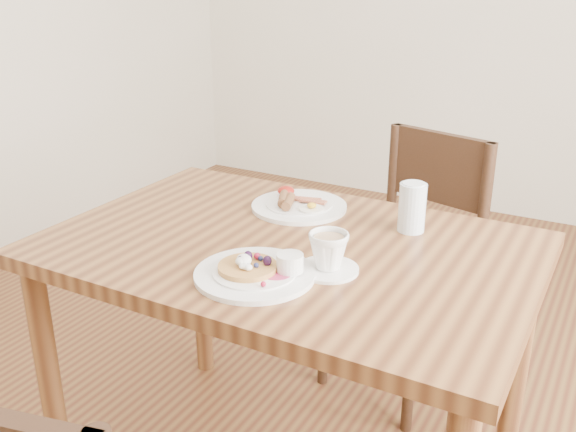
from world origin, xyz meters
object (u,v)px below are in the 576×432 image
object	(u,v)px
chair_far	(411,252)
teacup_saucer	(328,254)
breakfast_plate	(298,205)
pancake_plate	(257,271)
dining_table	(288,277)
water_glass	(412,208)

from	to	relation	value
chair_far	teacup_saucer	world-z (taller)	chair_far
chair_far	breakfast_plate	size ratio (longest dim) A/B	3.26
pancake_plate	teacup_saucer	world-z (taller)	teacup_saucer
dining_table	water_glass	bearing A→B (deg)	42.11
breakfast_plate	water_glass	xyz separation A→B (m)	(0.34, -0.00, 0.05)
breakfast_plate	chair_far	bearing A→B (deg)	63.01
dining_table	chair_far	xyz separation A→B (m)	(0.12, 0.64, -0.16)
pancake_plate	breakfast_plate	xyz separation A→B (m)	(-0.12, 0.42, -0.00)
breakfast_plate	teacup_saucer	distance (m)	0.41
dining_table	breakfast_plate	size ratio (longest dim) A/B	4.44
water_glass	dining_table	bearing A→B (deg)	-137.89
chair_far	pancake_plate	bearing A→B (deg)	99.62
chair_far	water_glass	size ratio (longest dim) A/B	6.87
pancake_plate	water_glass	xyz separation A→B (m)	(0.21, 0.42, 0.05)
pancake_plate	water_glass	distance (m)	0.47
teacup_saucer	water_glass	world-z (taller)	water_glass
pancake_plate	chair_far	bearing A→B (deg)	84.02
dining_table	water_glass	world-z (taller)	water_glass
dining_table	breakfast_plate	distance (m)	0.26
pancake_plate	breakfast_plate	world-z (taller)	pancake_plate
chair_far	breakfast_plate	bearing A→B (deg)	78.61
breakfast_plate	water_glass	size ratio (longest dim) A/B	2.11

